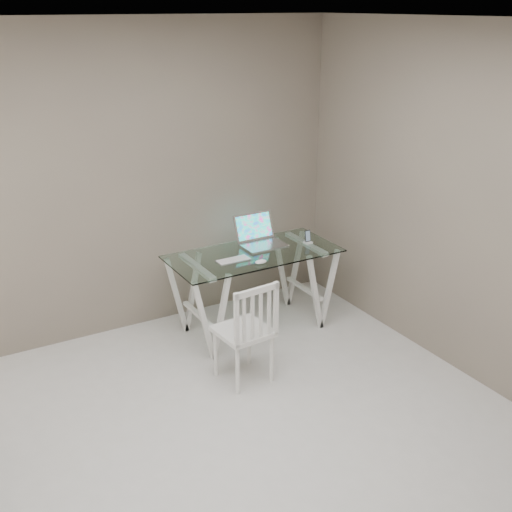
{
  "coord_description": "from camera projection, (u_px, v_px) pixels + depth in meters",
  "views": [
    {
      "loc": [
        -1.69,
        -2.91,
        2.78
      ],
      "look_at": [
        0.75,
        1.32,
        0.85
      ],
      "focal_mm": 45.0,
      "sensor_mm": 36.0,
      "label": 1
    }
  ],
  "objects": [
    {
      "name": "laptop",
      "position": [
        259.0,
        237.0,
        5.8
      ],
      "size": [
        0.38,
        0.36,
        0.26
      ],
      "color": "#B6B6BB",
      "rests_on": "desk"
    },
    {
      "name": "mouse",
      "position": [
        261.0,
        262.0,
        5.37
      ],
      "size": [
        0.1,
        0.06,
        0.03
      ],
      "primitive_type": "ellipsoid",
      "color": "white",
      "rests_on": "desk"
    },
    {
      "name": "room",
      "position": [
        246.0,
        212.0,
        3.51
      ],
      "size": [
        4.5,
        4.52,
        2.71
      ],
      "color": "beige",
      "rests_on": "ground"
    },
    {
      "name": "phone_dock",
      "position": [
        308.0,
        240.0,
        5.83
      ],
      "size": [
        0.06,
        0.06,
        0.12
      ],
      "color": "white",
      "rests_on": "desk"
    },
    {
      "name": "chair",
      "position": [
        248.0,
        328.0,
        4.88
      ],
      "size": [
        0.42,
        0.42,
        0.86
      ],
      "rotation": [
        0.0,
        0.0,
        0.08
      ],
      "color": "silver",
      "rests_on": "ground"
    },
    {
      "name": "keyboard",
      "position": [
        233.0,
        260.0,
        5.44
      ],
      "size": [
        0.3,
        0.13,
        0.01
      ],
      "primitive_type": "cube",
      "color": "silver",
      "rests_on": "desk"
    },
    {
      "name": "desk",
      "position": [
        254.0,
        291.0,
        5.74
      ],
      "size": [
        1.5,
        0.7,
        0.75
      ],
      "color": "silver",
      "rests_on": "ground"
    }
  ]
}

